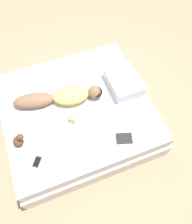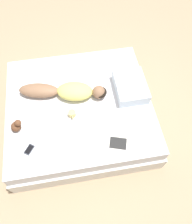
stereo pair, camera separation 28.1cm
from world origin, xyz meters
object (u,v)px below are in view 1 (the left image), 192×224
(open_magazine, at_px, (123,130))
(cell_phone, at_px, (37,162))
(person, at_px, (62,96))
(coffee_mug, at_px, (73,118))

(open_magazine, xyz_separation_m, cell_phone, (0.01, -1.10, 0.00))
(person, xyz_separation_m, open_magazine, (0.71, 0.57, -0.08))
(coffee_mug, bearing_deg, open_magazine, 55.02)
(person, relative_size, open_magazine, 2.28)
(person, xyz_separation_m, cell_phone, (0.72, -0.53, -0.08))
(person, height_order, coffee_mug, person)
(open_magazine, distance_m, cell_phone, 1.10)
(coffee_mug, distance_m, cell_phone, 0.68)
(open_magazine, xyz_separation_m, coffee_mug, (-0.38, -0.54, 0.04))
(open_magazine, height_order, coffee_mug, coffee_mug)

